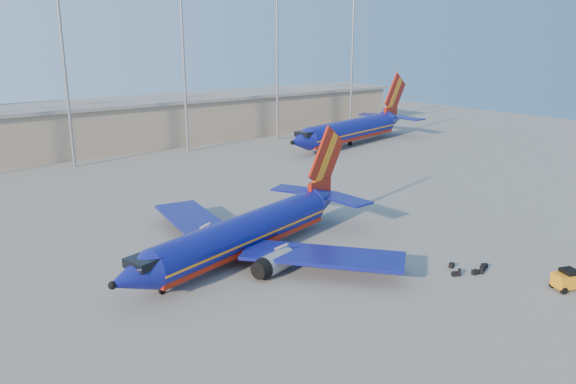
# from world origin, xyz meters

# --- Properties ---
(ground) EXTENTS (220.00, 220.00, 0.00)m
(ground) POSITION_xyz_m (0.00, 0.00, 0.00)
(ground) COLOR slate
(ground) RESTS_ON ground
(terminal_building) EXTENTS (122.00, 16.00, 8.50)m
(terminal_building) POSITION_xyz_m (10.00, 58.00, 4.32)
(terminal_building) COLOR gray
(terminal_building) RESTS_ON ground
(light_mast_row) EXTENTS (101.60, 1.60, 28.65)m
(light_mast_row) POSITION_xyz_m (5.00, 46.00, 17.55)
(light_mast_row) COLOR gray
(light_mast_row) RESTS_ON ground
(aircraft_main) EXTENTS (30.76, 29.19, 10.64)m
(aircraft_main) POSITION_xyz_m (-3.86, -1.97, 2.27)
(aircraft_main) COLOR navy
(aircraft_main) RESTS_ON ground
(aircraft_second) EXTENTS (37.26, 16.33, 12.78)m
(aircraft_second) POSITION_xyz_m (43.29, 33.03, 2.93)
(aircraft_second) COLOR navy
(aircraft_second) RESTS_ON ground
(baggage_tug) EXTENTS (2.80, 2.25, 1.75)m
(baggage_tug) POSITION_xyz_m (12.35, -24.00, 0.91)
(baggage_tug) COLOR orange
(baggage_tug) RESTS_ON ground
(luggage_pile) EXTENTS (4.16, 2.86, 0.50)m
(luggage_pile) POSITION_xyz_m (9.08, -17.10, 0.22)
(luggage_pile) COLOR black
(luggage_pile) RESTS_ON ground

